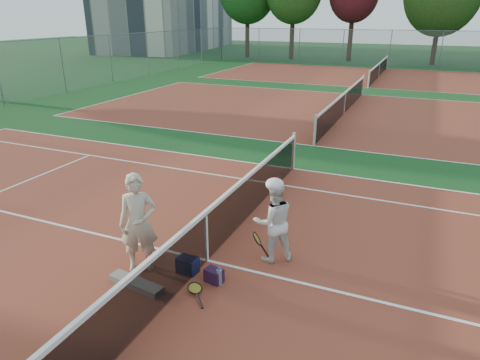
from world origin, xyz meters
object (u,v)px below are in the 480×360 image
Objects in this scene: racket_black_held at (257,246)px; sports_bag_navy at (188,265)px; net_main at (206,236)px; player_a at (138,223)px; water_bottle at (219,277)px; racket_spare at (195,289)px; racket_red at (150,244)px; player_b at (273,222)px; sports_bag_purple at (214,276)px.

racket_black_held reaches higher than sports_bag_navy.
net_main reaches higher than racket_black_held.
player_a reaches higher than water_bottle.
racket_spare is (0.26, -0.93, -0.46)m from net_main.
sports_bag_navy is (-0.14, -0.47, -0.37)m from net_main.
water_bottle is at bearing -10.77° from sports_bag_navy.
player_a reaches higher than racket_red.
racket_red reaches higher than racket_spare.
player_b is 2.90× the size of racket_black_held.
racket_black_held is at bearing 2.25° from player_a.
racket_black_held reaches higher than sports_bag_purple.
racket_black_held is (-0.28, -0.10, -0.50)m from player_b.
player_a reaches higher than sports_bag_purple.
net_main reaches higher than racket_spare.
water_bottle is at bearing 58.99° from racket_black_held.
player_a is 5.98× the size of sports_bag_purple.
water_bottle is at bearing -68.11° from racket_red.
sports_bag_purple is at bearing -66.07° from racket_spare.
water_bottle is (-0.54, -1.14, -0.62)m from player_b.
racket_spare is 0.42m from sports_bag_purple.
player_a is 2.38m from player_b.
racket_black_held is at bearing 43.94° from sports_bag_navy.
sports_bag_navy is (-1.22, -1.01, -0.63)m from player_b.
player_a is 1.67m from water_bottle.
player_a is 5.00× the size of sports_bag_navy.
player_a is at bearing -144.68° from net_main.
sports_bag_navy reaches higher than sports_bag_purple.
racket_spare is 0.45m from water_bottle.
racket_black_held is at bearing -16.20° from player_b.
racket_red is 1.58m from water_bottle.
net_main is 0.88m from water_bottle.
player_a is at bearing 15.71° from racket_black_held.
racket_red is (-1.01, -0.33, -0.21)m from net_main.
racket_black_held is at bearing 28.85° from net_main.
racket_black_held reaches higher than racket_spare.
racket_red is 0.99× the size of racket_spare.
sports_bag_purple is at bearing 51.83° from racket_black_held.
racket_spare is 1.67× the size of sports_bag_navy.
net_main is 1.23m from player_a.
net_main reaches higher than racket_red.
water_bottle is (0.29, 0.33, 0.10)m from racket_spare.
player_b is at bearing 26.64° from net_main.
player_a is 1.13m from sports_bag_navy.
sports_bag_purple is (1.37, 0.13, -0.77)m from player_a.
player_b is at bearing -72.51° from racket_spare.
sports_bag_navy is at bearing -106.37° from net_main.
racket_red is at bearing 21.39° from racket_spare.
racket_red reaches higher than sports_bag_navy.
player_a is 3.02× the size of racket_red.
net_main is 18.32× the size of racket_spare.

